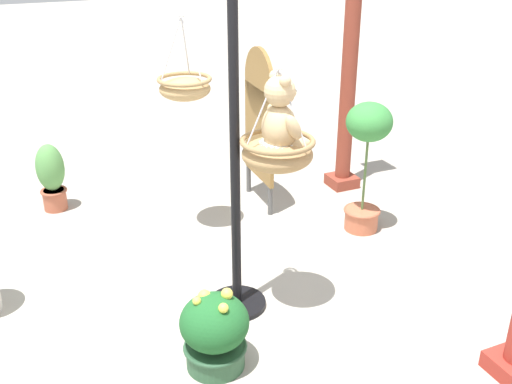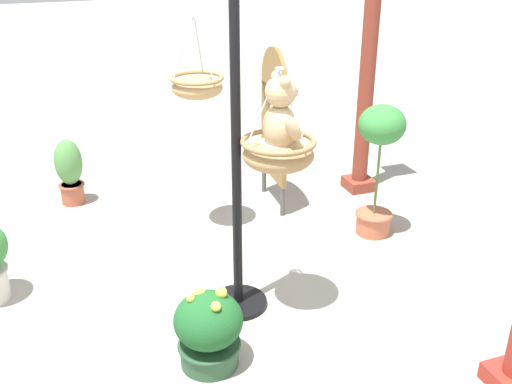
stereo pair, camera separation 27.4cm
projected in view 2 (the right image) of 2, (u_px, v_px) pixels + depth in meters
ground_plane at (243, 318)px, 4.43m from camera, size 40.00×40.00×0.00m
display_pole_central at (237, 215)px, 4.26m from camera, size 0.44×0.44×2.49m
hanging_basket_with_teddy at (278, 152)px, 4.00m from camera, size 0.51×0.51×0.70m
teddy_bear at (282, 119)px, 3.91m from camera, size 0.37×0.33×0.54m
hanging_basket_left_high at (197, 86)px, 5.16m from camera, size 0.47×0.47×0.71m
greenhouse_pillar_left at (369, 56)px, 5.96m from camera, size 0.31×0.31×3.02m
potted_plant_fern_front at (379, 155)px, 5.31m from camera, size 0.42×0.42×1.25m
potted_plant_flowering_red at (209, 329)px, 3.87m from camera, size 0.45×0.45×0.57m
potted_plant_bushy_green at (70, 171)px, 6.09m from camera, size 0.28×0.28×0.70m
display_sign_board at (274, 115)px, 5.84m from camera, size 0.68×0.07×1.62m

